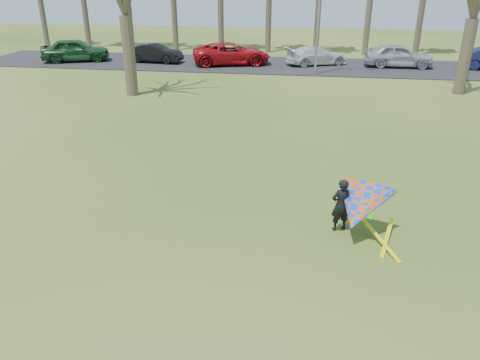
# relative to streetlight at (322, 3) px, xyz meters

# --- Properties ---
(ground) EXTENTS (100.00, 100.00, 0.00)m
(ground) POSITION_rel_streetlight_xyz_m (-2.16, -22.00, -4.46)
(ground) COLOR #1E4D10
(ground) RESTS_ON ground
(parking_strip) EXTENTS (46.00, 7.00, 0.06)m
(parking_strip) POSITION_rel_streetlight_xyz_m (-2.16, 3.00, -4.43)
(parking_strip) COLOR black
(parking_strip) RESTS_ON ground
(streetlight) EXTENTS (2.28, 0.18, 8.00)m
(streetlight) POSITION_rel_streetlight_xyz_m (0.00, 0.00, 0.00)
(streetlight) COLOR gray
(streetlight) RESTS_ON ground
(car_0) EXTENTS (5.26, 3.53, 1.66)m
(car_0) POSITION_rel_streetlight_xyz_m (-17.98, 2.16, -3.57)
(car_0) COLOR #1A4220
(car_0) RESTS_ON parking_strip
(car_1) EXTENTS (4.18, 1.81, 1.34)m
(car_1) POSITION_rel_streetlight_xyz_m (-11.95, 2.61, -3.74)
(car_1) COLOR black
(car_1) RESTS_ON parking_strip
(car_2) EXTENTS (6.08, 4.06, 1.55)m
(car_2) POSITION_rel_streetlight_xyz_m (-6.20, 2.63, -3.63)
(car_2) COLOR #AC0D13
(car_2) RESTS_ON parking_strip
(car_3) EXTENTS (4.78, 3.45, 1.29)m
(car_3) POSITION_rel_streetlight_xyz_m (-0.10, 3.45, -3.76)
(car_3) COLOR silver
(car_3) RESTS_ON parking_strip
(car_4) EXTENTS (4.72, 1.95, 1.60)m
(car_4) POSITION_rel_streetlight_xyz_m (5.61, 3.41, -3.60)
(car_4) COLOR #9FA3AC
(car_4) RESTS_ON parking_strip
(kite_flyer) EXTENTS (2.13, 2.39, 2.02)m
(kite_flyer) POSITION_rel_streetlight_xyz_m (0.97, -20.60, -3.63)
(kite_flyer) COLOR black
(kite_flyer) RESTS_ON ground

